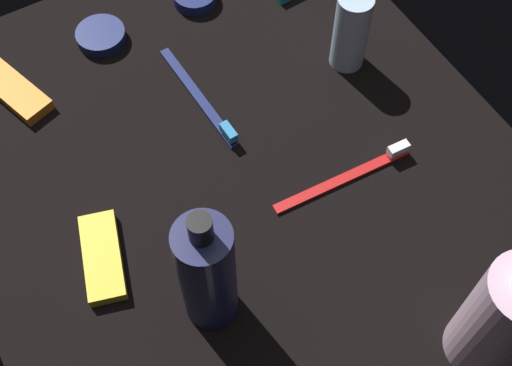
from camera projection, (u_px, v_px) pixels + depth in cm
name	position (u px, v px, depth cm)	size (l,w,h in cm)	color
ground_plane	(256.00, 199.00, 79.92)	(84.00, 64.00, 1.20)	black
lotion_bottle	(207.00, 274.00, 65.33)	(5.58, 5.58, 19.31)	#1B1E46
bodywash_bottle	(502.00, 319.00, 63.36)	(7.11, 7.11, 18.11)	silver
deodorant_stick	(351.00, 31.00, 85.08)	(4.44, 4.44, 10.93)	silver
toothbrush_navy	(202.00, 101.00, 85.68)	(18.03, 1.83, 2.10)	navy
toothbrush_red	(351.00, 174.00, 80.23)	(2.20, 18.04, 2.10)	red
snack_bar_yellow	(102.00, 257.00, 74.65)	(10.40, 4.00, 1.50)	yellow
snack_bar_orange	(15.00, 92.00, 86.22)	(10.40, 4.00, 1.50)	orange
cream_tin_left	(101.00, 36.00, 90.88)	(6.53, 6.53, 1.61)	navy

